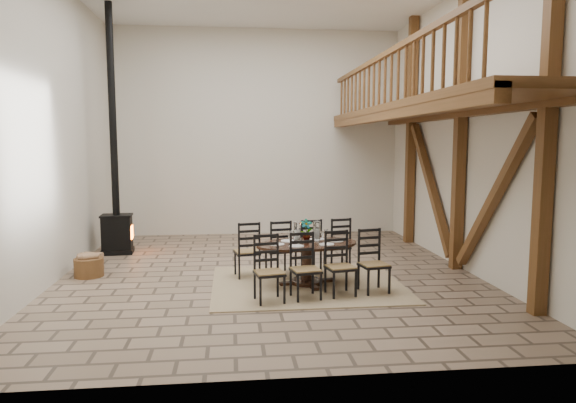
{
  "coord_description": "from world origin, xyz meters",
  "views": [
    {
      "loc": [
        -0.63,
        -8.69,
        2.26
      ],
      "look_at": [
        0.38,
        0.4,
        1.21
      ],
      "focal_mm": 32.0,
      "sensor_mm": 36.0,
      "label": 1
    }
  ],
  "objects": [
    {
      "name": "wood_stove",
      "position": [
        -2.97,
        1.99,
        1.14
      ],
      "size": [
        0.65,
        0.52,
        5.0
      ],
      "rotation": [
        0.0,
        0.0,
        0.07
      ],
      "color": "black",
      "rests_on": "ground"
    },
    {
      "name": "log_stack",
      "position": [
        -3.09,
        0.39,
        0.17
      ],
      "size": [
        0.4,
        0.41,
        0.34
      ],
      "rotation": [
        0.0,
        0.0,
        -0.25
      ],
      "color": "tan",
      "rests_on": "ground"
    },
    {
      "name": "rug",
      "position": [
        0.55,
        -0.77,
        0.01
      ],
      "size": [
        3.0,
        2.5,
        0.02
      ],
      "primitive_type": "cube",
      "color": "tan",
      "rests_on": "ground"
    },
    {
      "name": "room_shell",
      "position": [
        1.19,
        0.0,
        3.01
      ],
      "size": [
        7.02,
        8.02,
        5.01
      ],
      "color": "beige",
      "rests_on": "ground"
    },
    {
      "name": "dining_table",
      "position": [
        0.55,
        -0.76,
        0.35
      ],
      "size": [
        2.33,
        2.17,
        1.06
      ],
      "rotation": [
        0.0,
        0.0,
        0.19
      ],
      "color": "black",
      "rests_on": "ground"
    },
    {
      "name": "log_basket",
      "position": [
        -3.06,
        0.14,
        0.17
      ],
      "size": [
        0.48,
        0.48,
        0.4
      ],
      "rotation": [
        0.0,
        0.0,
        -0.04
      ],
      "color": "brown",
      "rests_on": "ground"
    },
    {
      "name": "ground",
      "position": [
        0.0,
        0.0,
        0.0
      ],
      "size": [
        8.0,
        8.0,
        0.0
      ],
      "primitive_type": "plane",
      "color": "#8A725C",
      "rests_on": "ground"
    }
  ]
}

